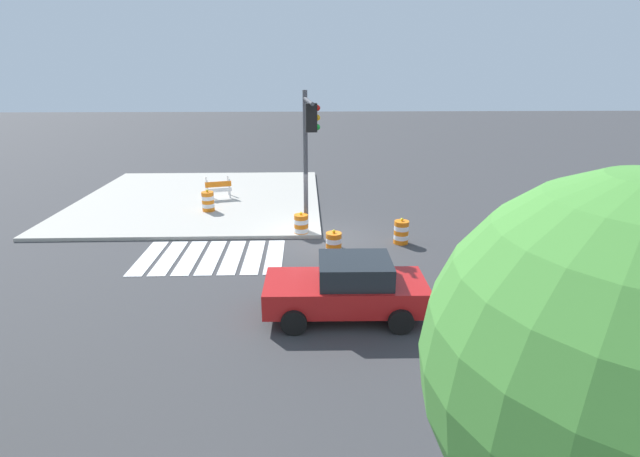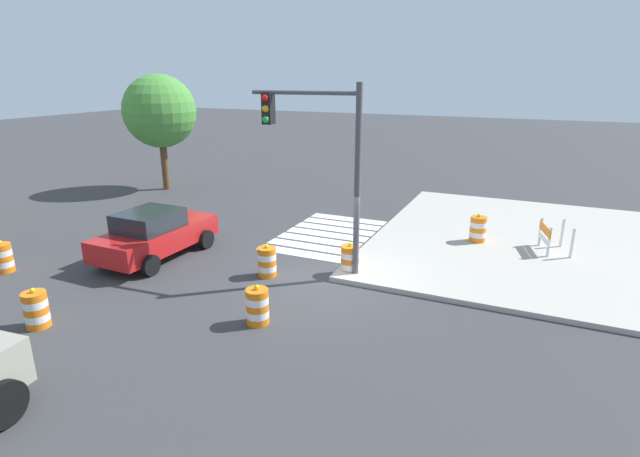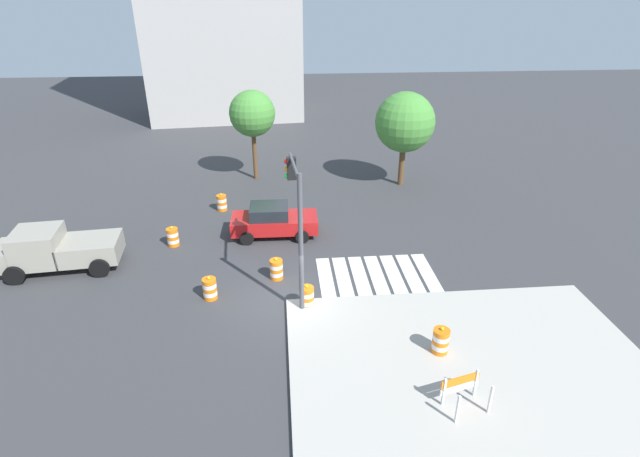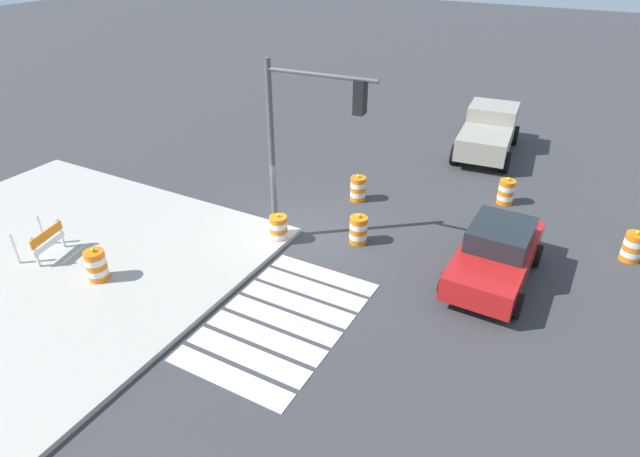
{
  "view_description": "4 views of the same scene",
  "coord_description": "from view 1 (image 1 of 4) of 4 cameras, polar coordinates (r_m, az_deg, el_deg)",
  "views": [
    {
      "loc": [
        0.62,
        17.26,
        6.33
      ],
      "look_at": [
        0.16,
        3.01,
        1.46
      ],
      "focal_mm": 26.02,
      "sensor_mm": 36.0,
      "label": 1
    },
    {
      "loc": [
        -12.33,
        -5.24,
        5.88
      ],
      "look_at": [
        1.09,
        0.78,
        1.23
      ],
      "focal_mm": 27.68,
      "sensor_mm": 36.0,
      "label": 2
    },
    {
      "loc": [
        -0.06,
        -16.02,
        11.15
      ],
      "look_at": [
        1.66,
        3.47,
        1.54
      ],
      "focal_mm": 27.06,
      "sensor_mm": 36.0,
      "label": 3
    },
    {
      "loc": [
        12.69,
        7.7,
        8.81
      ],
      "look_at": [
        0.49,
        0.97,
        0.68
      ],
      "focal_mm": 29.54,
      "sensor_mm": 36.0,
      "label": 4
    }
  ],
  "objects": [
    {
      "name": "traffic_barrel_median_far",
      "position": [
        18.04,
        9.96,
        -0.44
      ],
      "size": [
        0.56,
        0.56,
        1.02
      ],
      "color": "orange",
      "rests_on": "ground"
    },
    {
      "name": "crosswalk_stripes",
      "position": [
        17.04,
        -13.19,
        -3.43
      ],
      "size": [
        5.1,
        3.2,
        0.02
      ],
      "color": "silver",
      "rests_on": "ground"
    },
    {
      "name": "sports_car",
      "position": [
        12.53,
        3.38,
        -7.28
      ],
      "size": [
        4.33,
        2.19,
        1.63
      ],
      "color": "red",
      "rests_on": "ground"
    },
    {
      "name": "traffic_barrel_median_near",
      "position": [
        10.56,
        21.83,
        -16.49
      ],
      "size": [
        0.56,
        0.56,
        1.02
      ],
      "color": "orange",
      "rests_on": "ground"
    },
    {
      "name": "ground_plane",
      "position": [
        18.39,
        0.18,
        -1.26
      ],
      "size": [
        120.0,
        120.0,
        0.0
      ],
      "primitive_type": "plane",
      "color": "#38383A"
    },
    {
      "name": "traffic_barrel_far_curb",
      "position": [
        14.56,
        22.77,
        -6.52
      ],
      "size": [
        0.56,
        0.56,
        1.02
      ],
      "color": "orange",
      "rests_on": "ground"
    },
    {
      "name": "pickup_truck",
      "position": [
        18.23,
        34.42,
        -1.67
      ],
      "size": [
        5.31,
        2.73,
        1.92
      ],
      "color": "gray",
      "rests_on": "ground"
    },
    {
      "name": "traffic_barrel_near_corner",
      "position": [
        16.5,
        1.69,
        -2.01
      ],
      "size": [
        0.56,
        0.56,
        1.02
      ],
      "color": "orange",
      "rests_on": "ground"
    },
    {
      "name": "traffic_light_pole",
      "position": [
        16.9,
        -1.48,
        10.63
      ],
      "size": [
        0.57,
        3.29,
        5.5
      ],
      "color": "#4C4C51",
      "rests_on": "sidewalk_corner"
    },
    {
      "name": "traffic_barrel_crosswalk_end",
      "position": [
        18.56,
        -2.34,
        0.39
      ],
      "size": [
        0.56,
        0.56,
        1.02
      ],
      "color": "orange",
      "rests_on": "ground"
    },
    {
      "name": "construction_barricade",
      "position": [
        24.18,
        -12.4,
        5.01
      ],
      "size": [
        1.39,
        1.06,
        1.0
      ],
      "color": "silver",
      "rests_on": "sidewalk_corner"
    },
    {
      "name": "traffic_barrel_on_sidewalk",
      "position": [
        22.04,
        -13.61,
        3.27
      ],
      "size": [
        0.56,
        0.56,
        1.02
      ],
      "color": "orange",
      "rests_on": "sidewalk_corner"
    },
    {
      "name": "sidewalk_corner",
      "position": [
        24.68,
        -14.42,
        3.58
      ],
      "size": [
        12.0,
        12.0,
        0.15
      ],
      "primitive_type": "cube",
      "color": "#ADA89E",
      "rests_on": "ground"
    },
    {
      "name": "street_tree_streetside_near",
      "position": [
        4.09,
        33.36,
        -14.61
      ],
      "size": [
        2.9,
        2.9,
        5.76
      ],
      "color": "brown",
      "rests_on": "ground"
    }
  ]
}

